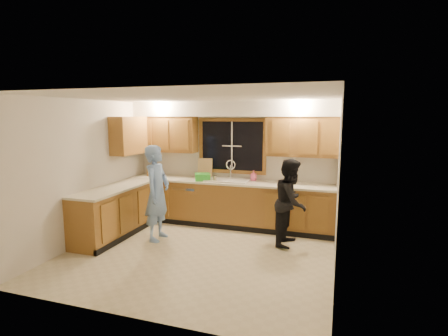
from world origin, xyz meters
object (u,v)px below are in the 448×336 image
object	(u,v)px
dish_crate	(203,177)
bowl	(289,183)
stove	(95,221)
soap_bottle	(254,175)
woman	(291,202)
sink	(228,183)
knife_block	(150,171)
dishwasher	(189,202)
man	(157,193)

from	to	relation	value
dish_crate	bowl	distance (m)	1.73
stove	soap_bottle	world-z (taller)	soap_bottle
soap_bottle	woman	bearing A→B (deg)	-45.58
sink	bowl	distance (m)	1.22
woman	knife_block	bearing A→B (deg)	83.83
dishwasher	bowl	xyz separation A→B (m)	(2.07, 0.04, 0.54)
knife_block	dish_crate	size ratio (longest dim) A/B	0.71
dish_crate	bowl	bearing A→B (deg)	4.51
man	knife_block	size ratio (longest dim) A/B	8.08
stove	woman	distance (m)	3.37
dish_crate	bowl	size ratio (longest dim) A/B	1.38
sink	bowl	world-z (taller)	sink
man	bowl	bearing A→B (deg)	-62.41
dishwasher	man	bearing A→B (deg)	-94.98
stove	dishwasher	bearing A→B (deg)	62.31
stove	bowl	xyz separation A→B (m)	(3.02, 1.85, 0.50)
dishwasher	knife_block	distance (m)	1.12
stove	soap_bottle	xyz separation A→B (m)	(2.29, 2.02, 0.57)
woman	bowl	xyz separation A→B (m)	(-0.14, 0.72, 0.20)
soap_bottle	bowl	size ratio (longest dim) A/B	0.97
man	bowl	distance (m)	2.48
soap_bottle	man	bearing A→B (deg)	-136.38
stove	man	size ratio (longest dim) A/B	0.53
dish_crate	bowl	xyz separation A→B (m)	(1.72, 0.14, -0.04)
knife_block	dish_crate	bearing A→B (deg)	-16.27
sink	dish_crate	world-z (taller)	sink
woman	bowl	bearing A→B (deg)	17.49
dish_crate	soap_bottle	world-z (taller)	soap_bottle
man	sink	bearing A→B (deg)	-40.42
stove	man	bearing A→B (deg)	37.42
dishwasher	soap_bottle	xyz separation A→B (m)	(1.34, 0.21, 0.61)
dishwasher	stove	bearing A→B (deg)	-117.69
soap_bottle	bowl	bearing A→B (deg)	-12.75
stove	knife_block	xyz separation A→B (m)	(0.02, 1.85, 0.58)
sink	man	bearing A→B (deg)	-128.98
man	bowl	xyz separation A→B (m)	(2.17, 1.20, 0.09)
dishwasher	dish_crate	bearing A→B (deg)	-14.92
man	dish_crate	xyz separation A→B (m)	(0.45, 1.07, 0.13)
stove	knife_block	world-z (taller)	knife_block
man	knife_block	distance (m)	1.47
stove	woman	world-z (taller)	woman
woman	dish_crate	size ratio (longest dim) A/B	5.05
sink	woman	size ratio (longest dim) A/B	0.57
bowl	dishwasher	bearing A→B (deg)	-178.80
soap_bottle	stove	bearing A→B (deg)	-138.55
woman	knife_block	xyz separation A→B (m)	(-3.14, 0.72, 0.28)
dishwasher	soap_bottle	distance (m)	1.49
dishwasher	woman	size ratio (longest dim) A/B	0.55
knife_block	bowl	xyz separation A→B (m)	(3.00, 0.00, -0.08)
stove	man	world-z (taller)	man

